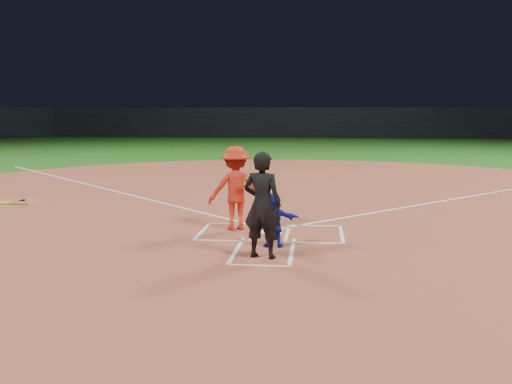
# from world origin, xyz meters

# --- Properties ---
(ground) EXTENTS (120.00, 120.00, 0.00)m
(ground) POSITION_xyz_m (0.00, 0.00, 0.00)
(ground) COLOR #1A5314
(ground) RESTS_ON ground
(home_plate_dirt) EXTENTS (28.00, 28.00, 0.01)m
(home_plate_dirt) POSITION_xyz_m (0.00, 6.00, 0.01)
(home_plate_dirt) COLOR brown
(home_plate_dirt) RESTS_ON ground
(stadium_wall_far) EXTENTS (80.00, 1.20, 3.20)m
(stadium_wall_far) POSITION_xyz_m (0.00, 48.00, 1.60)
(stadium_wall_far) COLOR black
(stadium_wall_far) RESTS_ON ground
(home_plate) EXTENTS (0.60, 0.60, 0.02)m
(home_plate) POSITION_xyz_m (0.00, 0.00, 0.02)
(home_plate) COLOR white
(home_plate) RESTS_ON home_plate_dirt
(on_deck_circle) EXTENTS (1.70, 1.70, 0.01)m
(on_deck_circle) POSITION_xyz_m (-8.18, 3.34, 0.02)
(on_deck_circle) COLOR brown
(on_deck_circle) RESTS_ON home_plate_dirt
(on_deck_logo) EXTENTS (0.80, 0.80, 0.00)m
(on_deck_logo) POSITION_xyz_m (-8.18, 3.34, 0.02)
(on_deck_logo) COLOR gold
(on_deck_logo) RESTS_ON on_deck_circle
(on_deck_bat_a) EXTENTS (0.13, 0.84, 0.06)m
(on_deck_bat_a) POSITION_xyz_m (-8.03, 3.59, 0.05)
(on_deck_bat_a) COLOR olive
(on_deck_bat_a) RESTS_ON on_deck_circle
(on_deck_bat_c) EXTENTS (0.84, 0.24, 0.06)m
(on_deck_bat_c) POSITION_xyz_m (-7.88, 3.04, 0.05)
(on_deck_bat_c) COLOR #956136
(on_deck_bat_c) RESTS_ON on_deck_circle
(bat_weight_donut) EXTENTS (0.19, 0.19, 0.05)m
(bat_weight_donut) POSITION_xyz_m (-7.98, 3.74, 0.05)
(bat_weight_donut) COLOR black
(bat_weight_donut) RESTS_ON on_deck_circle
(catcher) EXTENTS (1.05, 0.35, 1.12)m
(catcher) POSITION_xyz_m (0.15, -1.34, 0.57)
(catcher) COLOR #141DA4
(catcher) RESTS_ON home_plate_dirt
(umpire) EXTENTS (0.83, 0.65, 2.01)m
(umpire) POSITION_xyz_m (0.01, -2.23, 1.02)
(umpire) COLOR black
(umpire) RESTS_ON home_plate_dirt
(chalk_markings) EXTENTS (28.35, 17.32, 0.01)m
(chalk_markings) POSITION_xyz_m (0.00, 5.29, 0.01)
(chalk_markings) COLOR white
(chalk_markings) RESTS_ON home_plate_dirt
(batter_at_plate) EXTENTS (1.66, 1.08, 1.93)m
(batter_at_plate) POSITION_xyz_m (-0.85, 0.30, 0.98)
(batter_at_plate) COLOR red
(batter_at_plate) RESTS_ON home_plate_dirt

